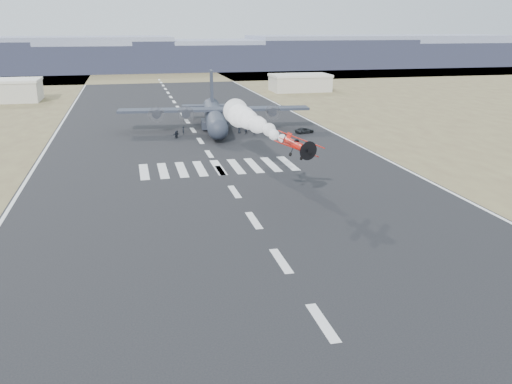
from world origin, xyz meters
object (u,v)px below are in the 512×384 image
object	(u,v)px
crew_a	(254,132)
aerobatic_biplane	(297,145)
transport_aircraft	(214,115)
crew_g	(183,130)
crew_b	(246,130)
crew_c	(265,127)
hangar_right	(300,83)
crew_f	(176,135)
crew_e	(239,129)
support_vehicle	(305,130)
crew_h	(177,134)
crew_d	(214,129)

from	to	relation	value
crew_a	aerobatic_biplane	bearing A→B (deg)	66.81
transport_aircraft	crew_g	world-z (taller)	transport_aircraft
crew_b	crew_c	bearing A→B (deg)	-170.78
aerobatic_biplane	crew_a	size ratio (longest dim) A/B	4.15
crew_b	crew_a	bearing A→B (deg)	113.06
hangar_right	crew_c	xyz separation A→B (m)	(-30.55, -70.70, -2.12)
crew_f	crew_e	bearing A→B (deg)	-14.54
transport_aircraft	support_vehicle	bearing A→B (deg)	-21.24
crew_g	crew_h	bearing A→B (deg)	-29.81
crew_b	crew_c	size ratio (longest dim) A/B	0.96
support_vehicle	crew_b	bearing A→B (deg)	67.12
hangar_right	crew_g	bearing A→B (deg)	-124.69
crew_f	crew_h	size ratio (longest dim) A/B	0.97
crew_a	crew_e	world-z (taller)	crew_e
crew_c	crew_f	world-z (taller)	crew_c
crew_b	crew_e	world-z (taller)	crew_e
crew_b	crew_h	bearing A→B (deg)	-12.41
transport_aircraft	crew_h	world-z (taller)	transport_aircraft
crew_c	crew_d	bearing A→B (deg)	41.89
crew_c	crew_f	xyz separation A→B (m)	(-20.02, -3.83, -0.11)
support_vehicle	crew_e	bearing A→B (deg)	62.72
support_vehicle	crew_e	xyz separation A→B (m)	(-13.84, 3.17, 0.35)
crew_f	crew_g	world-z (taller)	crew_g
crew_b	crew_d	distance (m)	6.95
crew_a	crew_h	distance (m)	16.23
crew_g	transport_aircraft	bearing A→B (deg)	115.66
aerobatic_biplane	crew_c	bearing A→B (deg)	74.30
crew_d	transport_aircraft	bearing A→B (deg)	-75.43
transport_aircraft	crew_d	xyz separation A→B (m)	(-0.80, -4.71, -2.19)
aerobatic_biplane	transport_aircraft	size ratio (longest dim) A/B	0.15
hangar_right	transport_aircraft	world-z (taller)	transport_aircraft
support_vehicle	aerobatic_biplane	bearing A→B (deg)	146.07
crew_c	crew_e	xyz separation A→B (m)	(-6.11, -1.11, 0.06)
hangar_right	crew_f	xyz separation A→B (m)	(-50.57, -74.53, -2.23)
support_vehicle	crew_a	bearing A→B (deg)	75.41
crew_a	crew_f	distance (m)	16.54
crew_a	crew_d	world-z (taller)	crew_d
transport_aircraft	crew_b	xyz separation A→B (m)	(5.51, -7.63, -2.27)
crew_g	crew_h	xyz separation A→B (m)	(-1.62, -3.80, -0.05)
support_vehicle	crew_h	distance (m)	27.43
crew_f	crew_g	bearing A→B (deg)	39.93
hangar_right	crew_b	bearing A→B (deg)	-115.94
crew_e	crew_g	world-z (taller)	crew_e
transport_aircraft	crew_f	xyz separation A→B (m)	(-9.50, -9.08, -2.34)
hangar_right	crew_c	size ratio (longest dim) A/B	11.59
crew_g	aerobatic_biplane	bearing A→B (deg)	4.39
aerobatic_biplane	crew_d	size ratio (longest dim) A/B	3.49
transport_aircraft	support_vehicle	distance (m)	20.74
crew_c	crew_g	size ratio (longest dim) A/B	1.04
crew_a	crew_h	bearing A→B (deg)	-20.30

